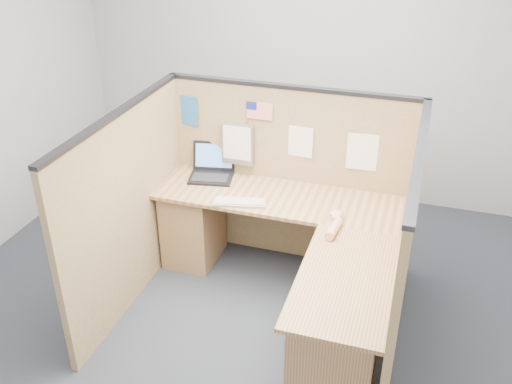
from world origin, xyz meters
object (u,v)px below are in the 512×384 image
(keyboard, at_px, (240,202))
(l_desk, at_px, (288,264))
(laptop, at_px, (214,168))
(mouse, at_px, (337,217))

(keyboard, bearing_deg, l_desk, -36.00)
(l_desk, distance_m, keyboard, 0.60)
(laptop, bearing_deg, l_desk, -47.04)
(laptop, xyz_separation_m, mouse, (1.11, -0.39, -0.04))
(keyboard, relative_size, mouse, 4.30)
(laptop, relative_size, mouse, 4.02)
(mouse, bearing_deg, laptop, 160.58)
(l_desk, relative_size, keyboard, 4.56)
(keyboard, bearing_deg, laptop, 119.90)
(l_desk, height_order, laptop, laptop)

